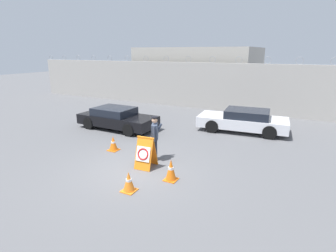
# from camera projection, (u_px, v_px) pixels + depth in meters

# --- Properties ---
(ground_plane) EXTENTS (90.00, 90.00, 0.00)m
(ground_plane) POSITION_uv_depth(u_px,v_px,m) (135.00, 169.00, 9.58)
(ground_plane) COLOR #5B5B5E
(perimeter_wall) EXTENTS (36.00, 0.30, 3.82)m
(perimeter_wall) POSITION_uv_depth(u_px,v_px,m) (224.00, 87.00, 18.61)
(perimeter_wall) COLOR #ADA8A0
(perimeter_wall) RESTS_ON ground_plane
(building_block) EXTENTS (9.89, 7.51, 4.47)m
(building_block) POSITION_uv_depth(u_px,v_px,m) (200.00, 73.00, 23.99)
(building_block) COLOR #B2ADA3
(building_block) RESTS_ON ground_plane
(barricade_sign) EXTENTS (0.69, 0.78, 1.17)m
(barricade_sign) POSITION_uv_depth(u_px,v_px,m) (145.00, 152.00, 9.55)
(barricade_sign) COLOR orange
(barricade_sign) RESTS_ON ground_plane
(security_guard) EXTENTS (0.37, 0.68, 1.75)m
(security_guard) POSITION_uv_depth(u_px,v_px,m) (155.00, 136.00, 10.13)
(security_guard) COLOR #232838
(security_guard) RESTS_ON ground_plane
(traffic_cone_near) EXTENTS (0.42, 0.42, 0.74)m
(traffic_cone_near) POSITION_uv_depth(u_px,v_px,m) (171.00, 170.00, 8.64)
(traffic_cone_near) COLOR orange
(traffic_cone_near) RESTS_ON ground_plane
(traffic_cone_mid) EXTENTS (0.43, 0.43, 0.64)m
(traffic_cone_mid) POSITION_uv_depth(u_px,v_px,m) (113.00, 143.00, 11.29)
(traffic_cone_mid) COLOR orange
(traffic_cone_mid) RESTS_ON ground_plane
(traffic_cone_far) EXTENTS (0.42, 0.42, 0.64)m
(traffic_cone_far) POSITION_uv_depth(u_px,v_px,m) (129.00, 182.00, 7.96)
(traffic_cone_far) COLOR orange
(traffic_cone_far) RESTS_ON ground_plane
(parked_car_front_coupe) EXTENTS (4.40, 1.94, 1.17)m
(parked_car_front_coupe) POSITION_uv_depth(u_px,v_px,m) (117.00, 118.00, 14.45)
(parked_car_front_coupe) COLOR black
(parked_car_front_coupe) RESTS_ON ground_plane
(parked_car_rear_sedan) EXTENTS (4.73, 2.29, 1.19)m
(parked_car_rear_sedan) POSITION_uv_depth(u_px,v_px,m) (243.00, 120.00, 13.93)
(parked_car_rear_sedan) COLOR black
(parked_car_rear_sedan) RESTS_ON ground_plane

